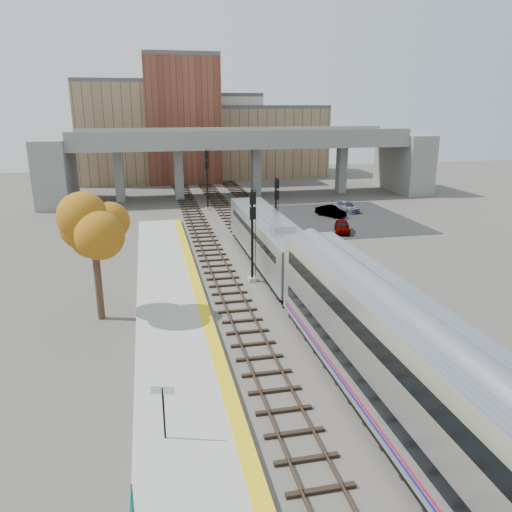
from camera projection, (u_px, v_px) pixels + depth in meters
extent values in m
plane|color=#47423D|center=(304.00, 332.00, 28.92)|extent=(160.00, 160.00, 0.00)
cube|color=#9E9E99|center=(178.00, 342.00, 27.39)|extent=(4.50, 60.00, 0.35)
cube|color=yellow|center=(212.00, 336.00, 27.73)|extent=(0.70, 60.00, 0.01)
cube|color=black|center=(218.00, 269.00, 39.93)|extent=(2.50, 95.00, 0.14)
cube|color=brown|center=(209.00, 268.00, 39.75)|extent=(0.07, 95.00, 0.14)
cube|color=brown|center=(227.00, 267.00, 40.05)|extent=(0.07, 95.00, 0.14)
cube|color=black|center=(269.00, 265.00, 40.79)|extent=(2.50, 95.00, 0.14)
cube|color=brown|center=(261.00, 265.00, 40.61)|extent=(0.07, 95.00, 0.14)
cube|color=brown|center=(278.00, 263.00, 40.90)|extent=(0.07, 95.00, 0.14)
cube|color=black|center=(316.00, 262.00, 41.61)|extent=(2.50, 95.00, 0.14)
cube|color=brown|center=(307.00, 261.00, 41.43)|extent=(0.07, 95.00, 0.14)
cube|color=brown|center=(324.00, 260.00, 41.72)|extent=(0.07, 95.00, 0.14)
cube|color=slate|center=(242.00, 141.00, 69.75)|extent=(46.00, 10.00, 1.50)
cube|color=slate|center=(249.00, 134.00, 64.90)|extent=(46.00, 0.20, 1.00)
cube|color=slate|center=(236.00, 131.00, 73.88)|extent=(46.00, 0.20, 1.00)
cube|color=slate|center=(119.00, 175.00, 67.52)|extent=(1.20, 1.60, 7.00)
cube|color=slate|center=(179.00, 174.00, 69.15)|extent=(1.20, 1.60, 7.00)
cube|color=slate|center=(256.00, 171.00, 71.40)|extent=(1.20, 1.60, 7.00)
cube|color=slate|center=(341.00, 169.00, 74.05)|extent=(1.20, 1.60, 7.00)
cube|color=slate|center=(56.00, 171.00, 65.67)|extent=(4.00, 12.00, 8.50)
cube|color=slate|center=(403.00, 162.00, 75.88)|extent=(4.00, 12.00, 8.50)
cube|color=#987858|center=(134.00, 133.00, 85.31)|extent=(18.00, 14.00, 16.00)
cube|color=#4C4C4F|center=(131.00, 82.00, 82.90)|extent=(18.00, 14.00, 0.60)
cube|color=beige|center=(212.00, 136.00, 93.14)|extent=(16.00, 16.00, 14.00)
cube|color=#4C4C4F|center=(211.00, 95.00, 91.02)|extent=(16.00, 16.00, 0.60)
cube|color=brown|center=(182.00, 121.00, 83.56)|extent=(12.00, 10.00, 20.00)
cube|color=#4C4C4F|center=(179.00, 55.00, 80.57)|extent=(12.00, 10.00, 0.60)
cube|color=#987858|center=(266.00, 142.00, 93.60)|extent=(20.00, 14.00, 12.00)
cube|color=#4C4C4F|center=(266.00, 107.00, 91.77)|extent=(20.00, 14.00, 0.60)
cube|color=black|center=(346.00, 218.00, 57.95)|extent=(14.00, 18.00, 0.04)
cube|color=#A8AAB2|center=(269.00, 238.00, 40.35)|extent=(3.00, 19.00, 3.20)
cube|color=black|center=(246.00, 208.00, 49.08)|extent=(2.20, 0.06, 1.10)
cube|color=black|center=(269.00, 230.00, 40.18)|extent=(3.02, 16.15, 0.50)
cube|color=black|center=(268.00, 259.00, 40.89)|extent=(2.70, 17.10, 0.50)
cube|color=#A8AAB2|center=(269.00, 216.00, 39.83)|extent=(1.60, 9.50, 0.40)
cube|color=#A8AAB2|center=(409.00, 370.00, 19.05)|extent=(3.00, 25.00, 4.60)
cube|color=black|center=(412.00, 341.00, 18.70)|extent=(3.02, 23.00, 0.75)
cube|color=black|center=(407.00, 391.00, 19.32)|extent=(3.02, 23.00, 0.65)
cube|color=maroon|center=(405.00, 409.00, 19.56)|extent=(3.03, 24.00, 0.12)
cube|color=navy|center=(404.00, 414.00, 19.62)|extent=(3.03, 24.00, 0.12)
cube|color=black|center=(403.00, 426.00, 19.78)|extent=(2.70, 23.75, 0.40)
cube|color=#9E9E99|center=(252.00, 279.00, 37.30)|extent=(0.60, 0.60, 0.30)
cylinder|color=black|center=(252.00, 236.00, 36.34)|extent=(0.20, 0.20, 6.91)
cube|color=black|center=(253.00, 198.00, 35.28)|extent=(0.44, 0.18, 0.89)
cube|color=black|center=(253.00, 213.00, 35.59)|extent=(0.44, 0.18, 0.89)
cube|color=#9E9E99|center=(275.00, 245.00, 46.54)|extent=(0.60, 0.60, 0.30)
cylinder|color=black|center=(276.00, 212.00, 45.65)|extent=(0.18, 0.18, 6.42)
cube|color=black|center=(277.00, 184.00, 44.64)|extent=(0.41, 0.18, 0.83)
cube|color=black|center=(277.00, 195.00, 44.93)|extent=(0.41, 0.18, 0.83)
cube|color=#9E9E99|center=(208.00, 209.00, 62.57)|extent=(0.60, 0.60, 0.30)
cylinder|color=black|center=(207.00, 180.00, 61.53)|extent=(0.21, 0.21, 7.43)
cube|color=black|center=(207.00, 155.00, 60.40)|extent=(0.48, 0.18, 0.96)
cube|color=black|center=(207.00, 165.00, 60.74)|extent=(0.48, 0.18, 0.96)
cylinder|color=black|center=(164.00, 413.00, 18.91)|extent=(0.08, 0.08, 2.20)
cube|color=white|center=(162.00, 390.00, 18.62)|extent=(0.88, 0.29, 0.35)
cylinder|color=#382619|center=(98.00, 279.00, 30.08)|extent=(0.44, 0.44, 5.19)
ellipsoid|color=#AE7117|center=(93.00, 231.00, 29.22)|extent=(3.60, 3.60, 3.70)
imported|color=#99999E|center=(342.00, 226.00, 51.26)|extent=(2.61, 4.01, 1.27)
imported|color=#99999E|center=(331.00, 211.00, 58.61)|extent=(3.06, 3.96, 1.26)
imported|color=#99999E|center=(346.00, 207.00, 61.42)|extent=(2.79, 4.41, 1.19)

